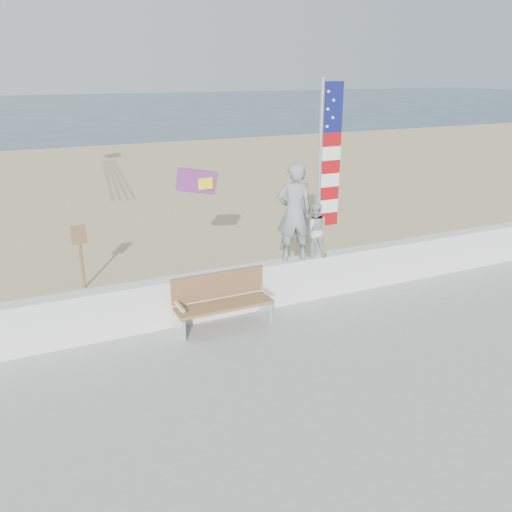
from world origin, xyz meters
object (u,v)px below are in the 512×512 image
object	(u,v)px
bench	(222,300)
adult	(294,212)
flag	(325,162)
child	(315,230)

from	to	relation	value
bench	adult	bearing A→B (deg)	14.65
adult	flag	distance (m)	1.15
child	bench	size ratio (longest dim) A/B	0.63
bench	flag	world-z (taller)	flag
flag	child	bearing A→B (deg)	179.92
adult	flag	xyz separation A→B (m)	(0.67, -0.00, 0.94)
bench	flag	xyz separation A→B (m)	(2.41, 0.45, 2.30)
child	bench	distance (m)	2.46
adult	bench	world-z (taller)	adult
adult	child	distance (m)	0.63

